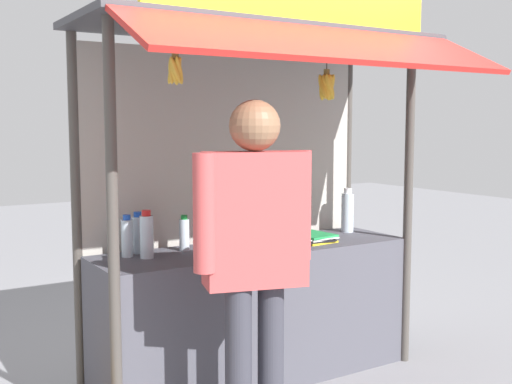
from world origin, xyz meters
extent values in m
plane|color=gray|center=(0.00, 0.00, 0.00)|extent=(20.00, 20.00, 0.00)
cube|color=#4C4C56|center=(0.00, 0.00, 0.43)|extent=(2.06, 0.58, 0.86)
cylinder|color=#4C4742|center=(-1.03, -0.29, 1.08)|extent=(0.06, 0.06, 2.16)
cylinder|color=#4C4742|center=(1.03, -0.29, 1.08)|extent=(0.06, 0.06, 2.16)
cylinder|color=#4C4742|center=(-1.03, 0.35, 1.08)|extent=(0.06, 0.06, 2.16)
cylinder|color=#4C4742|center=(1.03, 0.35, 1.08)|extent=(0.06, 0.06, 2.16)
cube|color=#B7B2A8|center=(0.00, 0.35, 1.05)|extent=(2.02, 0.04, 2.11)
cube|color=#3F3F44|center=(0.00, -0.07, 2.18)|extent=(2.26, 0.84, 0.04)
cube|color=red|center=(0.00, -0.74, 2.04)|extent=(2.22, 0.51, 0.26)
cylinder|color=#59544C|center=(0.00, -0.39, 2.08)|extent=(1.96, 0.02, 0.02)
cylinder|color=silver|center=(-0.44, 0.13, 0.95)|extent=(0.06, 0.06, 0.19)
cylinder|color=#198C33|center=(-0.44, 0.13, 1.06)|extent=(0.04, 0.04, 0.03)
cylinder|color=silver|center=(-0.71, 0.21, 0.97)|extent=(0.07, 0.07, 0.22)
cylinder|color=blue|center=(-0.71, 0.21, 1.09)|extent=(0.05, 0.05, 0.03)
cylinder|color=silver|center=(0.86, 0.13, 1.00)|extent=(0.09, 0.09, 0.28)
cylinder|color=white|center=(0.86, 0.13, 1.16)|extent=(0.06, 0.06, 0.04)
cylinder|color=silver|center=(0.30, 0.14, 0.99)|extent=(0.08, 0.08, 0.26)
cylinder|color=white|center=(0.30, 0.14, 1.13)|extent=(0.05, 0.05, 0.04)
cylinder|color=silver|center=(-0.80, 0.14, 0.97)|extent=(0.07, 0.07, 0.22)
cylinder|color=blue|center=(-0.80, 0.14, 1.09)|extent=(0.05, 0.05, 0.03)
cylinder|color=silver|center=(-0.72, 0.05, 0.98)|extent=(0.08, 0.08, 0.25)
cylinder|color=red|center=(-0.72, 0.05, 1.12)|extent=(0.05, 0.05, 0.03)
cube|color=yellow|center=(0.42, -0.03, 0.86)|extent=(0.25, 0.29, 0.01)
cube|color=black|center=(0.41, -0.04, 0.88)|extent=(0.23, 0.28, 0.01)
cube|color=white|center=(0.42, -0.03, 0.89)|extent=(0.25, 0.29, 0.01)
cube|color=white|center=(0.42, -0.05, 0.89)|extent=(0.24, 0.28, 0.01)
cube|color=green|center=(0.41, -0.04, 0.90)|extent=(0.25, 0.29, 0.01)
cube|color=black|center=(-0.07, -0.12, 0.86)|extent=(0.21, 0.28, 0.01)
cube|color=orange|center=(-0.06, -0.12, 0.87)|extent=(0.21, 0.28, 0.01)
cube|color=purple|center=(-0.08, -0.11, 0.88)|extent=(0.22, 0.29, 0.01)
cube|color=black|center=(-0.07, -0.11, 0.90)|extent=(0.22, 0.29, 0.01)
cube|color=blue|center=(-0.07, -0.12, 0.90)|extent=(0.22, 0.29, 0.01)
cube|color=green|center=(-0.08, -0.12, 0.91)|extent=(0.21, 0.28, 0.01)
cylinder|color=#332D23|center=(0.24, -0.39, 2.01)|extent=(0.01, 0.01, 0.11)
cylinder|color=olive|center=(0.24, -0.39, 1.93)|extent=(0.04, 0.04, 0.04)
ellipsoid|color=yellow|center=(0.27, -0.39, 1.85)|extent=(0.04, 0.09, 0.16)
ellipsoid|color=yellow|center=(0.26, -0.37, 1.85)|extent=(0.08, 0.08, 0.16)
ellipsoid|color=yellow|center=(0.24, -0.37, 1.85)|extent=(0.08, 0.04, 0.16)
ellipsoid|color=yellow|center=(0.23, -0.37, 1.85)|extent=(0.07, 0.07, 0.16)
ellipsoid|color=yellow|center=(0.21, -0.39, 1.85)|extent=(0.04, 0.09, 0.16)
ellipsoid|color=yellow|center=(0.23, -0.40, 1.84)|extent=(0.06, 0.06, 0.16)
ellipsoid|color=yellow|center=(0.25, -0.42, 1.85)|extent=(0.09, 0.04, 0.16)
ellipsoid|color=yellow|center=(0.26, -0.41, 1.85)|extent=(0.07, 0.07, 0.16)
cylinder|color=#332D23|center=(-0.72, -0.39, 2.03)|extent=(0.01, 0.01, 0.07)
cylinder|color=olive|center=(-0.72, -0.39, 1.98)|extent=(0.04, 0.04, 0.04)
ellipsoid|color=yellow|center=(-0.71, -0.39, 1.90)|extent=(0.03, 0.06, 0.15)
ellipsoid|color=yellow|center=(-0.71, -0.37, 1.90)|extent=(0.07, 0.06, 0.15)
ellipsoid|color=yellow|center=(-0.73, -0.37, 1.90)|extent=(0.07, 0.05, 0.15)
ellipsoid|color=yellow|center=(-0.74, -0.38, 1.90)|extent=(0.04, 0.07, 0.15)
ellipsoid|color=yellow|center=(-0.74, -0.40, 1.90)|extent=(0.05, 0.06, 0.15)
ellipsoid|color=yellow|center=(-0.73, -0.41, 1.90)|extent=(0.07, 0.05, 0.15)
ellipsoid|color=yellow|center=(-0.71, -0.41, 1.90)|extent=(0.07, 0.05, 0.15)
cylinder|color=#383842|center=(-0.56, -0.74, 0.42)|extent=(0.13, 0.13, 0.84)
cylinder|color=#383842|center=(-0.37, -0.74, 0.42)|extent=(0.13, 0.13, 0.84)
cube|color=#CC4C4C|center=(-0.47, -0.74, 1.17)|extent=(0.54, 0.34, 0.66)
cylinder|color=#CC4C4C|center=(-0.75, -0.74, 1.22)|extent=(0.11, 0.11, 0.56)
cylinder|color=#CC4C4C|center=(-0.19, -0.74, 1.22)|extent=(0.11, 0.11, 0.56)
sphere|color=#936B4C|center=(-0.47, -0.74, 1.62)|extent=(0.25, 0.25, 0.25)
camera|label=1|loc=(-2.09, -3.35, 1.63)|focal=44.45mm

